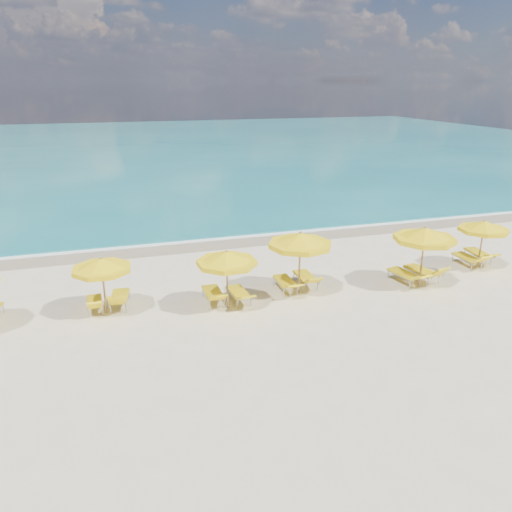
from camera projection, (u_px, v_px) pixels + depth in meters
name	position (u px, v px, depth m)	size (l,w,h in m)	color
ground_plane	(268.00, 299.00, 18.69)	(120.00, 120.00, 0.00)	beige
ocean	(145.00, 147.00, 61.95)	(120.00, 80.00, 0.30)	#136E70
wet_sand_band	(222.00, 242.00, 25.36)	(120.00, 2.60, 0.01)	tan
foam_line	(218.00, 237.00, 26.08)	(120.00, 1.20, 0.03)	white
whitecap_near	(97.00, 207.00, 32.33)	(14.00, 0.36, 0.05)	white
whitecap_far	(268.00, 177.00, 42.55)	(18.00, 0.30, 0.05)	white
umbrella_2	(101.00, 265.00, 16.98)	(2.63, 2.63, 2.09)	#A47B52
umbrella_3	(227.00, 259.00, 17.34)	(2.74, 2.74, 2.19)	#A47B52
umbrella_4	(300.00, 241.00, 18.57)	(2.71, 2.71, 2.46)	#A47B52
umbrella_5	(425.00, 235.00, 19.28)	(2.70, 2.70, 2.45)	#A47B52
umbrella_6	(484.00, 227.00, 21.34)	(2.53, 2.53, 2.13)	#A47B52
lounger_2_left	(95.00, 305.00, 17.67)	(0.59, 1.59, 0.73)	#A5A8AD
lounger_2_right	(120.00, 301.00, 17.96)	(0.85, 1.82, 0.87)	#A5A8AD
lounger_3_left	(213.00, 297.00, 18.29)	(0.65, 1.87, 0.79)	#A5A8AD
lounger_3_right	(239.00, 296.00, 18.37)	(0.70, 1.83, 0.69)	#A5A8AD
lounger_4_left	(286.00, 285.00, 19.34)	(0.65, 1.88, 0.70)	#A5A8AD
lounger_4_right	(306.00, 281.00, 19.80)	(0.70, 1.91, 0.78)	#A5A8AD
lounger_5_left	(405.00, 278.00, 20.10)	(0.95, 1.99, 0.73)	#A5A8AD
lounger_5_right	(422.00, 275.00, 20.33)	(0.94, 2.00, 0.93)	#A5A8AD
lounger_6_left	(468.00, 261.00, 21.96)	(0.66, 1.84, 0.81)	#A5A8AD
lounger_6_right	(478.00, 256.00, 22.54)	(0.81, 1.94, 0.74)	#A5A8AD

